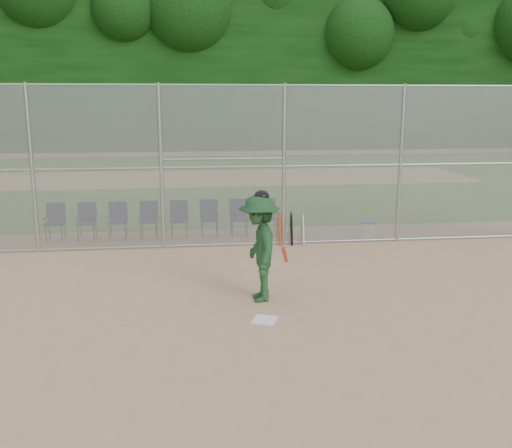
{
  "coord_description": "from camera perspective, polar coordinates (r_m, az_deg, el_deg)",
  "views": [
    {
      "loc": [
        -1.39,
        -8.89,
        3.59
      ],
      "look_at": [
        0.0,
        2.5,
        1.1
      ],
      "focal_mm": 40.0,
      "sensor_mm": 36.0,
      "label": 1
    }
  ],
  "objects": [
    {
      "name": "treeline",
      "position": [
        28.98,
        -4.36,
        16.0
      ],
      "size": [
        81.0,
        60.0,
        11.0
      ],
      "color": "black",
      "rests_on": "ground"
    },
    {
      "name": "grass_strip",
      "position": [
        27.16,
        -3.97,
        4.64
      ],
      "size": [
        100.0,
        100.0,
        0.0
      ],
      "primitive_type": "plane",
      "color": "#31631D",
      "rests_on": "ground"
    },
    {
      "name": "water_cooler",
      "position": [
        15.37,
        11.03,
        -0.57
      ],
      "size": [
        0.38,
        0.38,
        0.48
      ],
      "color": "white",
      "rests_on": "ground"
    },
    {
      "name": "dirt_patch_far",
      "position": [
        27.16,
        -3.97,
        4.65
      ],
      "size": [
        24.0,
        24.0,
        0.0
      ],
      "primitive_type": "plane",
      "color": "tan",
      "rests_on": "ground"
    },
    {
      "name": "chair_2",
      "position": [
        15.5,
        -13.65,
        0.33
      ],
      "size": [
        0.54,
        0.52,
        0.96
      ],
      "primitive_type": null,
      "color": "#10163A",
      "rests_on": "ground"
    },
    {
      "name": "backstop_fence",
      "position": [
        14.04,
        -1.24,
        6.03
      ],
      "size": [
        16.09,
        0.09,
        4.0
      ],
      "color": "gray",
      "rests_on": "ground"
    },
    {
      "name": "chair_5",
      "position": [
        15.4,
        -4.7,
        0.56
      ],
      "size": [
        0.54,
        0.52,
        0.96
      ],
      "primitive_type": null,
      "color": "#10163A",
      "rests_on": "ground"
    },
    {
      "name": "spare_bats",
      "position": [
        14.42,
        3.57,
        -0.46
      ],
      "size": [
        0.66,
        0.26,
        0.85
      ],
      "color": "#D84C14",
      "rests_on": "ground"
    },
    {
      "name": "ground",
      "position": [
        9.68,
        1.81,
        -9.52
      ],
      "size": [
        100.0,
        100.0,
        0.0
      ],
      "primitive_type": "plane",
      "color": "tan",
      "rests_on": "ground"
    },
    {
      "name": "chair_0",
      "position": [
        15.78,
        -19.47,
        0.17
      ],
      "size": [
        0.54,
        0.52,
        0.96
      ],
      "primitive_type": null,
      "color": "#10163A",
      "rests_on": "ground"
    },
    {
      "name": "chair_1",
      "position": [
        15.62,
        -16.59,
        0.25
      ],
      "size": [
        0.54,
        0.52,
        0.96
      ],
      "primitive_type": null,
      "color": "#10163A",
      "rests_on": "ground"
    },
    {
      "name": "chair_4",
      "position": [
        15.39,
        -7.69,
        0.48
      ],
      "size": [
        0.54,
        0.52,
        0.96
      ],
      "primitive_type": null,
      "color": "#10163A",
      "rests_on": "ground"
    },
    {
      "name": "chair_7",
      "position": [
        15.54,
        1.25,
        0.71
      ],
      "size": [
        0.54,
        0.52,
        0.96
      ],
      "primitive_type": null,
      "color": "#10163A",
      "rests_on": "ground"
    },
    {
      "name": "batter_at_plate",
      "position": [
        10.31,
        0.34,
        -2.37
      ],
      "size": [
        0.91,
        1.42,
        2.04
      ],
      "color": "#1B4421",
      "rests_on": "ground"
    },
    {
      "name": "home_plate",
      "position": [
        9.65,
        0.88,
        -9.55
      ],
      "size": [
        0.5,
        0.5,
        0.02
      ],
      "primitive_type": "cube",
      "rotation": [
        0.0,
        0.0,
        -0.39
      ],
      "color": "white",
      "rests_on": "ground"
    },
    {
      "name": "chair_3",
      "position": [
        15.43,
        -10.68,
        0.4
      ],
      "size": [
        0.54,
        0.52,
        0.96
      ],
      "primitive_type": null,
      "color": "#10163A",
      "rests_on": "ground"
    },
    {
      "name": "chair_6",
      "position": [
        15.45,
        -1.71,
        0.63
      ],
      "size": [
        0.54,
        0.52,
        0.96
      ],
      "primitive_type": null,
      "color": "#10163A",
      "rests_on": "ground"
    }
  ]
}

